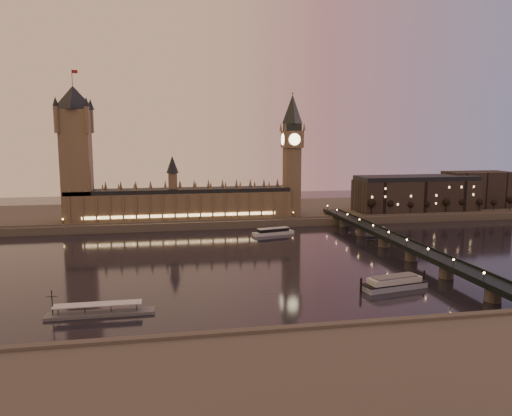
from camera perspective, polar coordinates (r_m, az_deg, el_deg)
The scene contains 21 objects.
ground at distance 303.43m, azimuth -0.07°, elevation -5.89°, with size 700.00×700.00×0.00m, color black.
far_embankment at distance 467.32m, azimuth -0.15°, elevation -0.46°, with size 560.00×130.00×6.00m, color #423D35.
near_embankment at distance 158.68m, azimuth 24.15°, elevation -19.29°, with size 560.00×110.00×6.00m, color #423D35.
palace_of_westminster at distance 413.76m, azimuth -8.63°, elevation 0.91°, with size 180.00×26.62×52.00m.
victoria_tower at distance 415.55m, azimuth -19.91°, elevation 6.64°, with size 31.68×31.68×118.00m.
big_ben at distance 424.16m, azimuth 4.14°, elevation 6.89°, with size 17.68×17.68×104.00m.
westminster_bridge at distance 330.91m, azimuth 15.76°, elevation -4.03°, with size 13.20×260.00×15.30m.
city_block at distance 490.95m, azimuth 19.91°, elevation 1.73°, with size 155.00×45.00×34.00m.
bare_tree_0 at distance 439.49m, azimuth 13.16°, elevation 0.34°, with size 5.96×5.96×12.11m.
bare_tree_1 at distance 446.51m, azimuth 15.14°, elevation 0.39°, with size 5.96×5.96×12.11m.
bare_tree_2 at distance 454.05m, azimuth 17.06°, elevation 0.44°, with size 5.96×5.96×12.11m.
bare_tree_3 at distance 462.08m, azimuth 18.91°, elevation 0.49°, with size 5.96×5.96×12.11m.
bare_tree_4 at distance 470.58m, azimuth 20.69°, elevation 0.54°, with size 5.96×5.96×12.11m.
bare_tree_5 at distance 479.51m, azimuth 22.42°, elevation 0.58°, with size 5.96×5.96×12.11m.
bare_tree_6 at distance 488.87m, azimuth 24.07°, elevation 0.62°, with size 5.96×5.96×12.11m.
bare_tree_7 at distance 498.61m, azimuth 25.67°, elevation 0.66°, with size 5.96×5.96×12.11m.
bare_tree_8 at distance 508.73m, azimuth 27.20°, elevation 0.70°, with size 5.96×5.96×12.11m.
cruise_boat_a at distance 376.84m, azimuth 1.98°, elevation -2.72°, with size 33.09×14.45×5.18m.
cruise_boat_b at distance 393.07m, azimuth 13.15°, elevation -2.52°, with size 25.05×9.18×4.52m.
moored_barge at distance 255.71m, azimuth 15.52°, elevation -8.25°, with size 37.67×15.24×7.02m.
pontoon_pier at distance 222.80m, azimuth -17.38°, elevation -11.29°, with size 44.22×7.37×11.79m.
Camera 1 is at (-53.70, -289.13, 74.75)m, focal length 35.00 mm.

